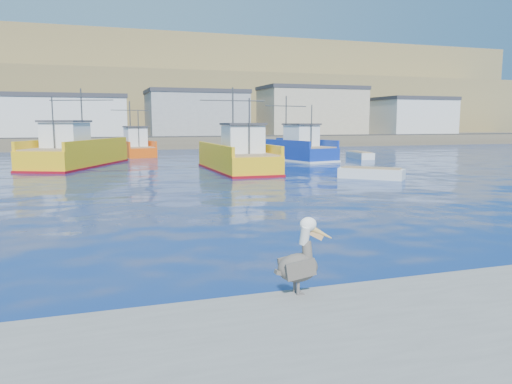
# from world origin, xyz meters

# --- Properties ---
(ground) EXTENTS (260.00, 260.00, 0.00)m
(ground) POSITION_xyz_m (0.00, 0.00, 0.00)
(ground) COLOR #062550
(ground) RESTS_ON ground
(dock_bollards) EXTENTS (36.20, 0.20, 0.30)m
(dock_bollards) POSITION_xyz_m (0.60, -3.40, 0.65)
(dock_bollards) COLOR #4C4C4C
(dock_bollards) RESTS_ON dock
(far_shore) EXTENTS (200.00, 81.00, 24.00)m
(far_shore) POSITION_xyz_m (0.00, 109.20, 8.98)
(far_shore) COLOR brown
(far_shore) RESTS_ON ground
(trawler_yellow_a) EXTENTS (9.08, 13.20, 6.68)m
(trawler_yellow_a) POSITION_xyz_m (-7.30, 33.15, 1.11)
(trawler_yellow_a) COLOR #EEB212
(trawler_yellow_a) RESTS_ON ground
(trawler_yellow_b) EXTENTS (5.19, 10.95, 6.47)m
(trawler_yellow_b) POSITION_xyz_m (4.62, 24.99, 1.02)
(trawler_yellow_b) COLOR #EEB212
(trawler_yellow_b) RESTS_ON ground
(trawler_blue) EXTENTS (6.10, 11.02, 6.41)m
(trawler_blue) POSITION_xyz_m (13.12, 34.37, 1.00)
(trawler_blue) COLOR #112F97
(trawler_blue) RESTS_ON ground
(boat_orange) EXTENTS (4.43, 8.34, 6.03)m
(boat_orange) POSITION_xyz_m (-1.56, 44.78, 1.01)
(boat_orange) COLOR #ED4E0C
(boat_orange) RESTS_ON ground
(skiff_mid) EXTENTS (4.06, 3.97, 0.92)m
(skiff_mid) POSITION_xyz_m (11.61, 17.27, 0.29)
(skiff_mid) COLOR silver
(skiff_mid) RESTS_ON ground
(skiff_far) EXTENTS (1.82, 4.19, 0.88)m
(skiff_far) POSITION_xyz_m (20.31, 33.85, 0.28)
(skiff_far) COLOR silver
(skiff_far) RESTS_ON ground
(pelican) EXTENTS (1.18, 0.49, 1.46)m
(pelican) POSITION_xyz_m (-2.36, -3.22, 1.12)
(pelican) COLOR #595451
(pelican) RESTS_ON dock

